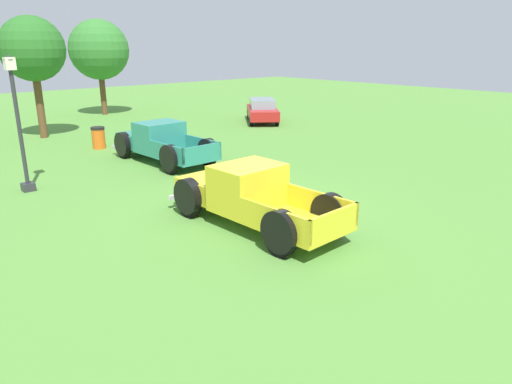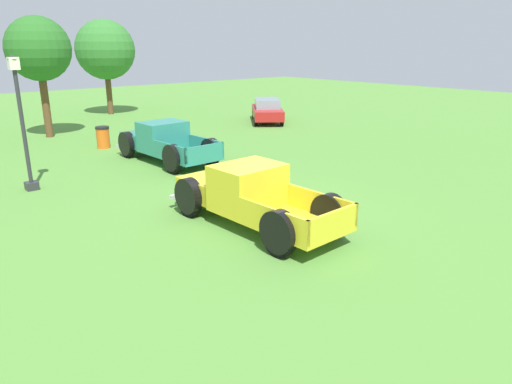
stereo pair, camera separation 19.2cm
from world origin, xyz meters
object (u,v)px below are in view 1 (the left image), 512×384
Objects in this scene: lamp_post_near at (18,122)px; trash_can at (98,138)px; sedan_distant_a at (262,110)px; pickup_truck_foreground at (246,195)px; oak_tree_east at (32,50)px; oak_tree_center at (99,50)px; pickup_truck_behind_left at (159,142)px.

trash_can is (4.37, 4.52, -1.67)m from lamp_post_near.
pickup_truck_foreground is at bearing -134.16° from sedan_distant_a.
pickup_truck_foreground is at bearing -90.54° from oak_tree_east.
lamp_post_near is at bearing -122.68° from oak_tree_center.
sedan_distant_a is at bearing 24.72° from pickup_truck_behind_left.
pickup_truck_behind_left is at bearing -77.76° from oak_tree_east.
oak_tree_center is at bearing 73.55° from pickup_truck_behind_left.
trash_can is (-0.81, 3.76, -0.25)m from pickup_truck_behind_left.
pickup_truck_foreground is 1.23× the size of lamp_post_near.
lamp_post_near is at bearing 116.42° from pickup_truck_foreground.
lamp_post_near is at bearing -111.44° from oak_tree_east.
oak_tree_east is (3.44, 8.77, 2.00)m from lamp_post_near.
pickup_truck_foreground reaches higher than sedan_distant_a.
pickup_truck_foreground is 0.86× the size of oak_tree_center.
oak_tree_center reaches higher than trash_can.
lamp_post_near is at bearing -160.73° from sedan_distant_a.
pickup_truck_foreground is 7.55m from lamp_post_near.
lamp_post_near is (-14.75, -5.16, 1.45)m from sedan_distant_a.
lamp_post_near reaches higher than pickup_truck_behind_left.
oak_tree_center reaches higher than lamp_post_near.
oak_tree_center is at bearing 63.83° from trash_can.
oak_tree_center is at bearing 44.04° from oak_tree_east.
pickup_truck_foreground is 7.63m from pickup_truck_behind_left.
oak_tree_center is (9.19, 14.32, 1.89)m from lamp_post_near.
trash_can is at bearing 45.95° from lamp_post_near.
trash_can is at bearing -176.46° from sedan_distant_a.
trash_can is 11.49m from oak_tree_center.
trash_can is at bearing 102.17° from pickup_truck_behind_left.
pickup_truck_foreground is at bearing -104.30° from pickup_truck_behind_left.
oak_tree_center is at bearing 121.29° from sedan_distant_a.
oak_tree_center is (-5.57, 9.16, 3.34)m from sedan_distant_a.
pickup_truck_behind_left is 3.86m from trash_can.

